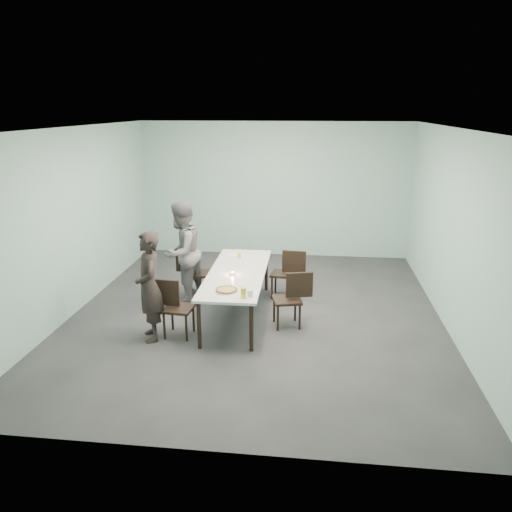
# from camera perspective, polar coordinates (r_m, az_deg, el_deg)

# --- Properties ---
(ground) EXTENTS (7.00, 7.00, 0.00)m
(ground) POSITION_cam_1_polar(r_m,az_deg,el_deg) (8.36, 0.01, -6.55)
(ground) COLOR #333335
(ground) RESTS_ON ground
(room_shell) EXTENTS (6.02, 7.02, 3.01)m
(room_shell) POSITION_cam_1_polar(r_m,az_deg,el_deg) (7.79, 0.01, 7.27)
(room_shell) COLOR #A7D3C9
(room_shell) RESTS_ON ground
(table) EXTENTS (0.93, 2.61, 0.75)m
(table) POSITION_cam_1_polar(r_m,az_deg,el_deg) (8.05, -2.17, -2.22)
(table) COLOR white
(table) RESTS_ON ground
(chair_near_left) EXTENTS (0.63, 0.45, 0.87)m
(chair_near_left) POSITION_cam_1_polar(r_m,az_deg,el_deg) (7.52, -9.45, -5.40)
(chair_near_left) COLOR black
(chair_near_left) RESTS_ON ground
(chair_far_left) EXTENTS (0.63, 0.46, 0.87)m
(chair_far_left) POSITION_cam_1_polar(r_m,az_deg,el_deg) (9.00, -7.09, -1.56)
(chair_far_left) COLOR black
(chair_far_left) RESTS_ON ground
(chair_near_right) EXTENTS (0.65, 0.51, 0.87)m
(chair_near_right) POSITION_cam_1_polar(r_m,az_deg,el_deg) (7.75, 4.16, -4.52)
(chair_near_right) COLOR black
(chair_near_right) RESTS_ON ground
(chair_far_right) EXTENTS (0.63, 0.46, 0.87)m
(chair_far_right) POSITION_cam_1_polar(r_m,az_deg,el_deg) (8.91, 3.64, -1.65)
(chair_far_right) COLOR black
(chair_far_right) RESTS_ON ground
(diner_near) EXTENTS (0.60, 0.70, 1.63)m
(diner_near) POSITION_cam_1_polar(r_m,az_deg,el_deg) (7.37, -12.11, -3.42)
(diner_near) COLOR black
(diner_near) RESTS_ON ground
(diner_far) EXTENTS (0.91, 1.03, 1.77)m
(diner_far) POSITION_cam_1_polar(r_m,az_deg,el_deg) (8.72, -8.50, 0.43)
(diner_far) COLOR slate
(diner_far) RESTS_ON ground
(pizza) EXTENTS (0.34, 0.34, 0.04)m
(pizza) POSITION_cam_1_polar(r_m,az_deg,el_deg) (7.21, -3.39, -3.91)
(pizza) COLOR white
(pizza) RESTS_ON table
(side_plate) EXTENTS (0.18, 0.18, 0.01)m
(side_plate) POSITION_cam_1_polar(r_m,az_deg,el_deg) (7.49, -1.55, -3.20)
(side_plate) COLOR white
(side_plate) RESTS_ON table
(beer_glass) EXTENTS (0.08, 0.08, 0.15)m
(beer_glass) POSITION_cam_1_polar(r_m,az_deg,el_deg) (6.93, -1.45, -4.24)
(beer_glass) COLOR yellow
(beer_glass) RESTS_ON table
(water_tumbler) EXTENTS (0.08, 0.08, 0.09)m
(water_tumbler) POSITION_cam_1_polar(r_m,az_deg,el_deg) (7.00, -0.69, -4.28)
(water_tumbler) COLOR silver
(water_tumbler) RESTS_ON table
(tealight) EXTENTS (0.06, 0.06, 0.05)m
(tealight) POSITION_cam_1_polar(r_m,az_deg,el_deg) (7.89, -2.75, -2.03)
(tealight) COLOR silver
(tealight) RESTS_ON table
(amber_tumbler) EXTENTS (0.07, 0.07, 0.08)m
(amber_tumbler) POSITION_cam_1_polar(r_m,az_deg,el_deg) (8.78, -1.90, 0.09)
(amber_tumbler) COLOR yellow
(amber_tumbler) RESTS_ON table
(menu) EXTENTS (0.30, 0.22, 0.01)m
(menu) POSITION_cam_1_polar(r_m,az_deg,el_deg) (8.92, -2.31, 0.10)
(menu) COLOR silver
(menu) RESTS_ON table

